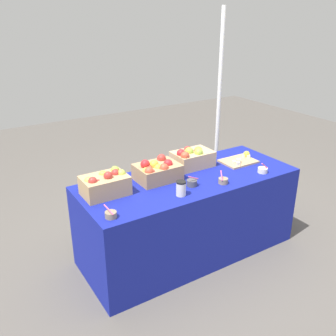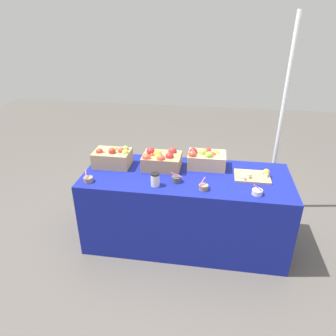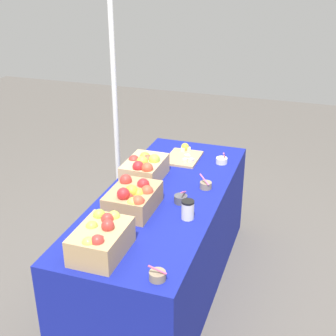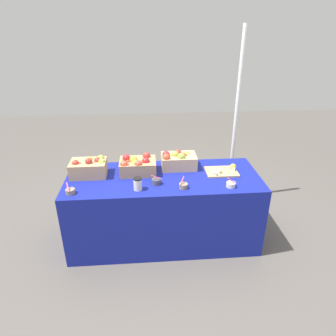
% 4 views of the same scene
% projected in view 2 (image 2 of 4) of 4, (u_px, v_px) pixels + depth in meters
% --- Properties ---
extents(ground_plane, '(10.00, 10.00, 0.00)m').
position_uv_depth(ground_plane, '(185.00, 238.00, 3.20)').
color(ground_plane, '#56514C').
extents(table, '(1.90, 0.76, 0.74)m').
position_uv_depth(table, '(185.00, 208.00, 3.04)').
color(table, navy).
rests_on(table, ground_plane).
extents(apple_crate_left, '(0.35, 0.24, 0.20)m').
position_uv_depth(apple_crate_left, '(113.00, 157.00, 3.01)').
color(apple_crate_left, tan).
rests_on(apple_crate_left, table).
extents(apple_crate_middle, '(0.36, 0.27, 0.20)m').
position_uv_depth(apple_crate_middle, '(160.00, 160.00, 2.96)').
color(apple_crate_middle, tan).
rests_on(apple_crate_middle, table).
extents(apple_crate_right, '(0.36, 0.24, 0.19)m').
position_uv_depth(apple_crate_right, '(206.00, 159.00, 2.98)').
color(apple_crate_right, tan).
rests_on(apple_crate_right, table).
extents(cutting_board_front, '(0.32, 0.24, 0.08)m').
position_uv_depth(cutting_board_front, '(254.00, 176.00, 2.82)').
color(cutting_board_front, tan).
rests_on(cutting_board_front, table).
extents(sample_bowl_near, '(0.08, 0.09, 0.10)m').
position_uv_depth(sample_bowl_near, '(204.00, 187.00, 2.62)').
color(sample_bowl_near, gray).
rests_on(sample_bowl_near, table).
extents(sample_bowl_mid, '(0.10, 0.08, 0.10)m').
position_uv_depth(sample_bowl_mid, '(176.00, 179.00, 2.74)').
color(sample_bowl_mid, '#4C4C51').
rests_on(sample_bowl_mid, table).
extents(sample_bowl_far, '(0.09, 0.09, 0.10)m').
position_uv_depth(sample_bowl_far, '(257.00, 192.00, 2.55)').
color(sample_bowl_far, silver).
rests_on(sample_bowl_far, table).
extents(sample_bowl_extra, '(0.08, 0.09, 0.10)m').
position_uv_depth(sample_bowl_extra, '(88.00, 179.00, 2.75)').
color(sample_bowl_extra, gray).
rests_on(sample_bowl_extra, table).
extents(coffee_cup, '(0.08, 0.08, 0.12)m').
position_uv_depth(coffee_cup, '(155.00, 179.00, 2.67)').
color(coffee_cup, silver).
rests_on(coffee_cup, table).
extents(tent_pole, '(0.04, 0.04, 2.11)m').
position_uv_depth(tent_pole, '(281.00, 122.00, 3.27)').
color(tent_pole, white).
rests_on(tent_pole, ground_plane).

